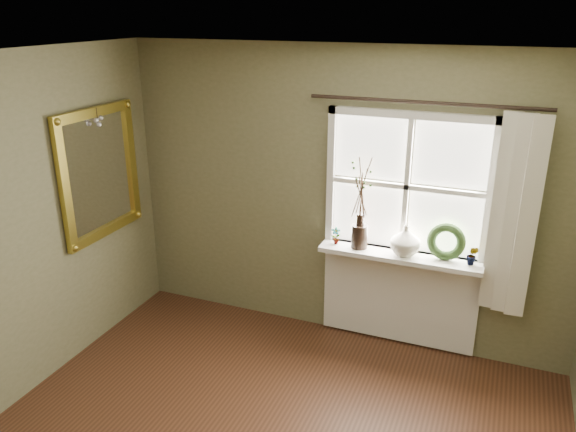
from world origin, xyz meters
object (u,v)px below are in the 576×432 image
at_px(cream_vase, 405,240).
at_px(wreath, 446,245).
at_px(dark_jug, 359,236).
at_px(gilt_mirror, 100,173).

height_order(cream_vase, wreath, wreath).
height_order(dark_jug, wreath, wreath).
relative_size(dark_jug, gilt_mirror, 0.18).
bearing_deg(gilt_mirror, cream_vase, 13.55).
distance_m(dark_jug, cream_vase, 0.39).
xyz_separation_m(dark_jug, wreath, (0.71, 0.04, 0.01)).
distance_m(dark_jug, gilt_mirror, 2.30).
relative_size(dark_jug, wreath, 0.66).
bearing_deg(dark_jug, gilt_mirror, -164.12).
bearing_deg(wreath, dark_jug, -178.58).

